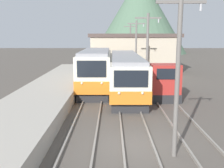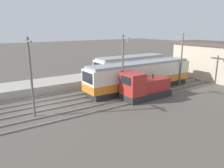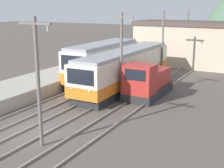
# 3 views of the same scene
# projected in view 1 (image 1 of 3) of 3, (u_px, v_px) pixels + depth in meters

# --- Properties ---
(ground_plane) EXTENTS (200.00, 200.00, 0.00)m
(ground_plane) POSITION_uv_depth(u_px,v_px,m) (134.00, 146.00, 12.65)
(ground_plane) COLOR #564F47
(platform_left) EXTENTS (4.50, 54.00, 1.03)m
(platform_left) POSITION_uv_depth(u_px,v_px,m) (5.00, 135.00, 12.58)
(platform_left) COLOR #ADA599
(platform_left) RESTS_ON ground
(track_left) EXTENTS (1.54, 60.00, 0.14)m
(track_left) POSITION_uv_depth(u_px,v_px,m) (81.00, 144.00, 12.65)
(track_left) COLOR gray
(track_left) RESTS_ON ground
(track_center) EXTENTS (1.54, 60.00, 0.14)m
(track_center) POSITION_uv_depth(u_px,v_px,m) (139.00, 144.00, 12.64)
(track_center) COLOR gray
(track_center) RESTS_ON ground
(track_right) EXTENTS (1.54, 60.00, 0.14)m
(track_right) POSITION_uv_depth(u_px,v_px,m) (201.00, 144.00, 12.63)
(track_right) COLOR gray
(track_right) RESTS_ON ground
(commuter_train_left) EXTENTS (2.84, 10.51, 3.88)m
(commuter_train_left) POSITION_uv_depth(u_px,v_px,m) (97.00, 72.00, 25.25)
(commuter_train_left) COLOR #28282B
(commuter_train_left) RESTS_ON ground
(commuter_train_center) EXTENTS (2.84, 15.10, 3.49)m
(commuter_train_center) POSITION_uv_depth(u_px,v_px,m) (126.00, 75.00, 24.58)
(commuter_train_center) COLOR #28282B
(commuter_train_center) RESTS_ON ground
(shunting_locomotive) EXTENTS (2.40, 5.77, 3.00)m
(shunting_locomotive) POSITION_uv_depth(u_px,v_px,m) (162.00, 83.00, 22.60)
(shunting_locomotive) COLOR #28282B
(shunting_locomotive) RESTS_ON ground
(catenary_mast_near) EXTENTS (2.00, 0.20, 6.90)m
(catenary_mast_near) POSITION_uv_depth(u_px,v_px,m) (179.00, 71.00, 10.87)
(catenary_mast_near) COLOR slate
(catenary_mast_near) RESTS_ON ground
(catenary_mast_mid) EXTENTS (2.00, 0.20, 6.90)m
(catenary_mast_mid) POSITION_uv_depth(u_px,v_px,m) (148.00, 55.00, 20.31)
(catenary_mast_mid) COLOR slate
(catenary_mast_mid) RESTS_ON ground
(catenary_mast_far) EXTENTS (2.00, 0.20, 6.90)m
(catenary_mast_far) POSITION_uv_depth(u_px,v_px,m) (137.00, 49.00, 29.75)
(catenary_mast_far) COLOR slate
(catenary_mast_far) RESTS_ON ground
(catenary_mast_distant) EXTENTS (2.00, 0.20, 6.90)m
(catenary_mast_distant) POSITION_uv_depth(u_px,v_px,m) (131.00, 45.00, 39.19)
(catenary_mast_distant) COLOR slate
(catenary_mast_distant) RESTS_ON ground
(station_building) EXTENTS (12.60, 6.30, 5.49)m
(station_building) POSITION_uv_depth(u_px,v_px,m) (135.00, 53.00, 37.70)
(station_building) COLOR beige
(station_building) RESTS_ON ground
(mountain_backdrop) EXTENTS (28.16, 28.16, 23.32)m
(mountain_backdrop) POSITION_uv_depth(u_px,v_px,m) (141.00, 14.00, 78.70)
(mountain_backdrop) COLOR #517056
(mountain_backdrop) RESTS_ON ground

